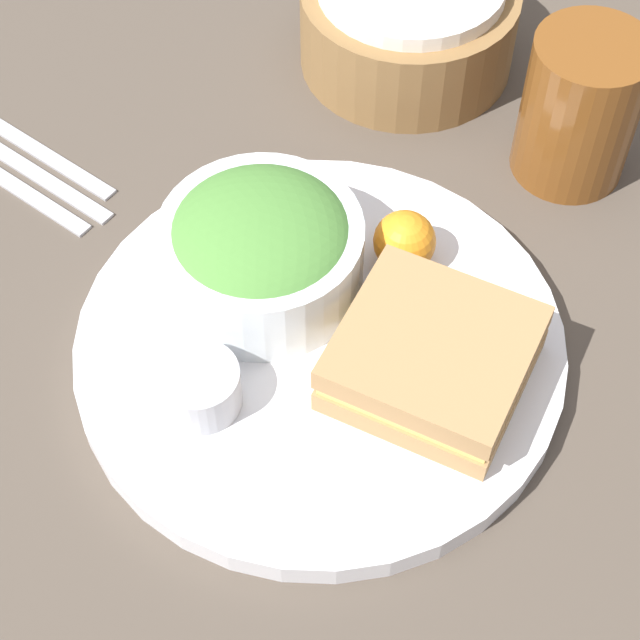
{
  "coord_description": "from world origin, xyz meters",
  "views": [
    {
      "loc": [
        0.13,
        -0.37,
        0.59
      ],
      "look_at": [
        0.0,
        0.0,
        0.04
      ],
      "focal_mm": 60.0,
      "sensor_mm": 36.0,
      "label": 1
    }
  ],
  "objects_px": {
    "knife": "(11,157)",
    "spoon": "(28,143)",
    "dressing_cup": "(200,387)",
    "sandwich": "(433,358)",
    "salad_bowl": "(261,248)",
    "bread_basket": "(408,22)",
    "plate": "(320,346)",
    "drink_glass": "(580,108)"
  },
  "relations": [
    {
      "from": "knife",
      "to": "spoon",
      "type": "xyz_separation_m",
      "value": [
        0.01,
        0.02,
        0.0
      ]
    },
    {
      "from": "dressing_cup",
      "to": "spoon",
      "type": "xyz_separation_m",
      "value": [
        -0.22,
        0.18,
        -0.03
      ]
    },
    {
      "from": "sandwich",
      "to": "dressing_cup",
      "type": "distance_m",
      "value": 0.14
    },
    {
      "from": "sandwich",
      "to": "spoon",
      "type": "relative_size",
      "value": 0.72
    },
    {
      "from": "spoon",
      "to": "dressing_cup",
      "type": "bearing_deg",
      "value": 159.29
    },
    {
      "from": "salad_bowl",
      "to": "bread_basket",
      "type": "bearing_deg",
      "value": 85.27
    },
    {
      "from": "plate",
      "to": "spoon",
      "type": "distance_m",
      "value": 0.29
    },
    {
      "from": "spoon",
      "to": "salad_bowl",
      "type": "bearing_deg",
      "value": 179.17
    },
    {
      "from": "knife",
      "to": "drink_glass",
      "type": "bearing_deg",
      "value": -143.45
    },
    {
      "from": "drink_glass",
      "to": "plate",
      "type": "bearing_deg",
      "value": -117.77
    },
    {
      "from": "drink_glass",
      "to": "knife",
      "type": "bearing_deg",
      "value": -161.47
    },
    {
      "from": "salad_bowl",
      "to": "bread_basket",
      "type": "height_order",
      "value": "salad_bowl"
    },
    {
      "from": "plate",
      "to": "bread_basket",
      "type": "xyz_separation_m",
      "value": [
        -0.03,
        0.3,
        0.03
      ]
    },
    {
      "from": "plate",
      "to": "spoon",
      "type": "height_order",
      "value": "plate"
    },
    {
      "from": "sandwich",
      "to": "salad_bowl",
      "type": "xyz_separation_m",
      "value": [
        -0.13,
        0.04,
        0.01
      ]
    },
    {
      "from": "spoon",
      "to": "bread_basket",
      "type": "bearing_deg",
      "value": -124.34
    },
    {
      "from": "bread_basket",
      "to": "knife",
      "type": "bearing_deg",
      "value": -140.56
    },
    {
      "from": "plate",
      "to": "salad_bowl",
      "type": "relative_size",
      "value": 2.39
    },
    {
      "from": "sandwich",
      "to": "bread_basket",
      "type": "height_order",
      "value": "bread_basket"
    },
    {
      "from": "bread_basket",
      "to": "spoon",
      "type": "relative_size",
      "value": 0.98
    },
    {
      "from": "salad_bowl",
      "to": "knife",
      "type": "height_order",
      "value": "salad_bowl"
    },
    {
      "from": "sandwich",
      "to": "dressing_cup",
      "type": "relative_size",
      "value": 2.47
    },
    {
      "from": "spoon",
      "to": "drink_glass",
      "type": "bearing_deg",
      "value": -145.48
    },
    {
      "from": "salad_bowl",
      "to": "drink_glass",
      "type": "distance_m",
      "value": 0.26
    },
    {
      "from": "dressing_cup",
      "to": "spoon",
      "type": "bearing_deg",
      "value": 141.27
    },
    {
      "from": "sandwich",
      "to": "drink_glass",
      "type": "distance_m",
      "value": 0.23
    },
    {
      "from": "plate",
      "to": "drink_glass",
      "type": "relative_size",
      "value": 2.81
    },
    {
      "from": "salad_bowl",
      "to": "drink_glass",
      "type": "height_order",
      "value": "drink_glass"
    },
    {
      "from": "bread_basket",
      "to": "knife",
      "type": "xyz_separation_m",
      "value": [
        -0.25,
        -0.21,
        -0.04
      ]
    },
    {
      "from": "plate",
      "to": "knife",
      "type": "xyz_separation_m",
      "value": [
        -0.28,
        0.09,
        -0.01
      ]
    },
    {
      "from": "sandwich",
      "to": "drink_glass",
      "type": "relative_size",
      "value": 1.11
    },
    {
      "from": "drink_glass",
      "to": "spoon",
      "type": "bearing_deg",
      "value": -163.5
    },
    {
      "from": "plate",
      "to": "dressing_cup",
      "type": "distance_m",
      "value": 0.09
    },
    {
      "from": "knife",
      "to": "sandwich",
      "type": "bearing_deg",
      "value": -177.14
    },
    {
      "from": "sandwich",
      "to": "dressing_cup",
      "type": "xyz_separation_m",
      "value": [
        -0.13,
        -0.06,
        -0.01
      ]
    },
    {
      "from": "dressing_cup",
      "to": "knife",
      "type": "distance_m",
      "value": 0.28
    },
    {
      "from": "drink_glass",
      "to": "bread_basket",
      "type": "height_order",
      "value": "drink_glass"
    },
    {
      "from": "drink_glass",
      "to": "spoon",
      "type": "distance_m",
      "value": 0.41
    },
    {
      "from": "sandwich",
      "to": "spoon",
      "type": "xyz_separation_m",
      "value": [
        -0.35,
        0.11,
        -0.04
      ]
    },
    {
      "from": "sandwich",
      "to": "drink_glass",
      "type": "xyz_separation_m",
      "value": [
        0.04,
        0.23,
        0.02
      ]
    },
    {
      "from": "sandwich",
      "to": "dressing_cup",
      "type": "height_order",
      "value": "sandwich"
    },
    {
      "from": "sandwich",
      "to": "bread_basket",
      "type": "relative_size",
      "value": 0.73
    }
  ]
}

